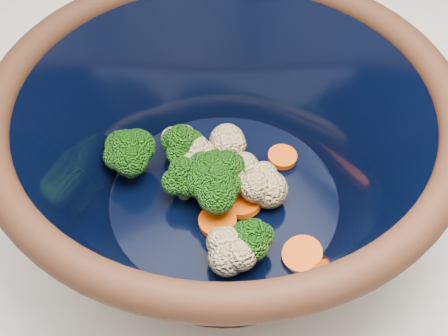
# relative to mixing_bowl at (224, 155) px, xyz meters

# --- Properties ---
(mixing_bowl) EXTENTS (0.42, 0.42, 0.16)m
(mixing_bowl) POSITION_rel_mixing_bowl_xyz_m (0.00, 0.00, 0.00)
(mixing_bowl) COLOR black
(mixing_bowl) RESTS_ON counter
(vegetable_pile) EXTENTS (0.16, 0.19, 0.05)m
(vegetable_pile) POSITION_rel_mixing_bowl_xyz_m (-0.01, 0.01, -0.03)
(vegetable_pile) COLOR #608442
(vegetable_pile) RESTS_ON mixing_bowl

